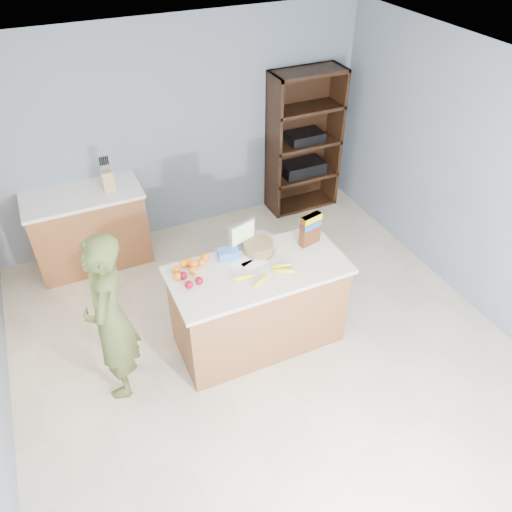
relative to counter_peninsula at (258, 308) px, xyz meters
name	(u,v)px	position (x,y,z in m)	size (l,w,h in m)	color
floor	(271,361)	(0.00, -0.30, -0.42)	(4.50, 5.00, 0.02)	beige
walls	(276,213)	(0.00, -0.30, 1.24)	(4.52, 5.02, 2.51)	gray
counter_peninsula	(258,308)	(0.00, 0.00, 0.00)	(1.56, 0.76, 0.90)	brown
back_cabinet	(90,229)	(-1.20, 1.90, 0.04)	(1.24, 0.62, 0.90)	brown
shelving_unit	(302,144)	(1.55, 2.05, 0.45)	(0.90, 0.40, 1.80)	black
person	(110,319)	(-1.29, 0.03, 0.38)	(0.58, 0.38, 1.59)	#465327
knife_block	(108,180)	(-0.90, 1.86, 0.60)	(0.12, 0.10, 0.31)	tan
envelopes	(247,263)	(-0.06, 0.10, 0.49)	(0.35, 0.20, 0.00)	white
bananas	(268,274)	(0.03, -0.12, 0.51)	(0.57, 0.21, 0.04)	yellow
apples	(190,280)	(-0.60, 0.05, 0.52)	(0.17, 0.20, 0.07)	maroon
oranges	(191,266)	(-0.53, 0.24, 0.52)	(0.37, 0.22, 0.07)	orange
blue_carton	(228,254)	(-0.18, 0.25, 0.52)	(0.18, 0.12, 0.08)	blue
salad_bowl	(258,246)	(0.10, 0.22, 0.54)	(0.30, 0.30, 0.13)	#267219
tv	(242,234)	(-0.01, 0.33, 0.64)	(0.28, 0.12, 0.28)	silver
cereal_box	(310,227)	(0.58, 0.14, 0.66)	(0.22, 0.12, 0.31)	#592B14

